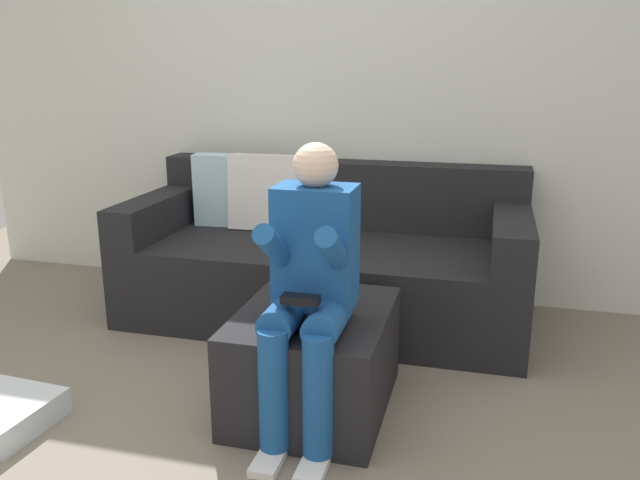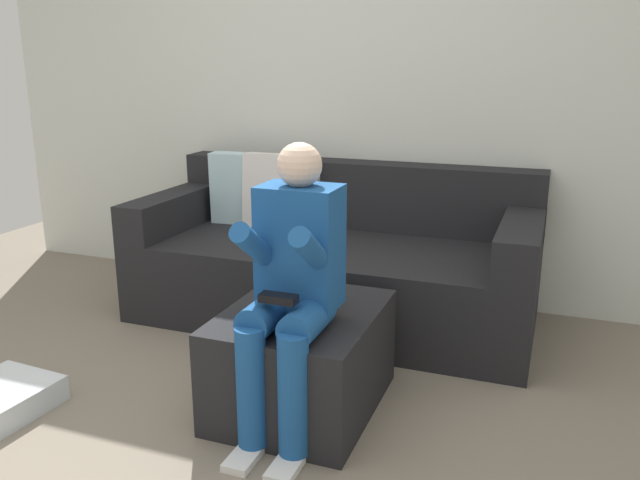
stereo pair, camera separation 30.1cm
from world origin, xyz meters
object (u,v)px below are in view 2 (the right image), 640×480
at_px(couch_sectional, 334,260).
at_px(ottoman, 302,359).
at_px(storage_bin, 2,398).
at_px(person_seated, 291,283).

xyz_separation_m(couch_sectional, ottoman, (0.23, -1.05, -0.11)).
xyz_separation_m(couch_sectional, storage_bin, (-0.95, -1.54, -0.27)).
bearing_deg(person_seated, couch_sectional, 102.05).
bearing_deg(couch_sectional, ottoman, -77.59).
distance_m(couch_sectional, storage_bin, 1.83).
bearing_deg(storage_bin, ottoman, 22.47).
distance_m(ottoman, storage_bin, 1.29).
bearing_deg(person_seated, ottoman, 100.05).
height_order(ottoman, person_seated, person_seated).
xyz_separation_m(ottoman, storage_bin, (-1.18, -0.49, -0.16)).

